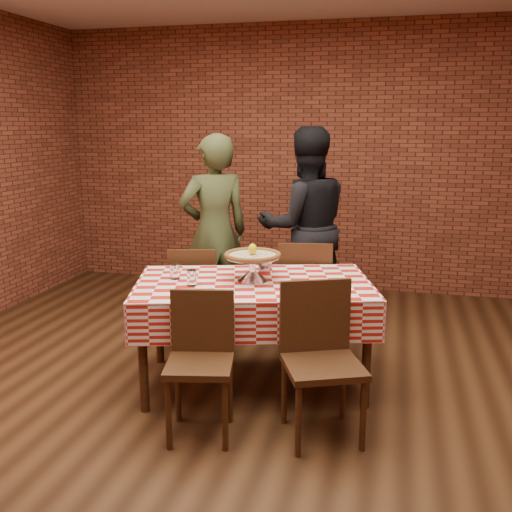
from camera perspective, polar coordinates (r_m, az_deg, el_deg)
name	(u,v)px	position (r m, az deg, el deg)	size (l,w,h in m)	color
ground	(228,403)	(4.02, -2.80, -14.23)	(6.00, 6.00, 0.00)	black
back_wall	(303,159)	(6.52, 4.63, 9.47)	(5.50, 5.50, 0.00)	brown
table	(254,333)	(4.15, -0.24, -7.64)	(1.60, 0.96, 0.75)	#442713
tablecloth	(254,301)	(4.07, -0.24, -4.40)	(1.64, 1.00, 0.28)	red
pizza_stand	(253,268)	(4.05, -0.33, -1.22)	(0.39, 0.39, 0.17)	silver
pizza	(253,256)	(4.03, -0.34, 0.05)	(0.40, 0.40, 0.03)	beige
lemon	(253,249)	(4.02, -0.34, 0.67)	(0.06, 0.06, 0.08)	yellow
water_glass_left	(192,278)	(3.95, -6.34, -2.15)	(0.07, 0.07, 0.11)	white
water_glass_right	(175,272)	(4.13, -7.98, -1.52)	(0.07, 0.07, 0.11)	white
side_plate	(329,282)	(4.02, 7.15, -2.60)	(0.15, 0.15, 0.01)	white
sweetener_packet_a	(338,289)	(3.90, 8.05, -3.19)	(0.05, 0.04, 0.01)	white
sweetener_packet_b	(346,286)	(3.96, 8.83, -2.96)	(0.05, 0.04, 0.01)	white
condiment_caddy	(265,263)	(4.28, 0.87, -0.67)	(0.10, 0.08, 0.14)	silver
chair_near_left	(200,368)	(3.47, -5.57, -10.95)	(0.38, 0.38, 0.86)	#442713
chair_near_right	(323,365)	(3.46, 6.61, -10.57)	(0.44, 0.44, 0.92)	#442713
chair_far_left	(194,296)	(4.88, -6.09, -3.89)	(0.38, 0.38, 0.86)	#442713
chair_far_right	(304,292)	(4.87, 4.79, -3.56)	(0.43, 0.43, 0.91)	#442713
diner_olive	(214,232)	(5.24, -4.12, 2.34)	(0.64, 0.42, 1.75)	#3C4424
diner_black	(305,227)	(5.36, 4.85, 2.87)	(0.88, 0.69, 1.81)	black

